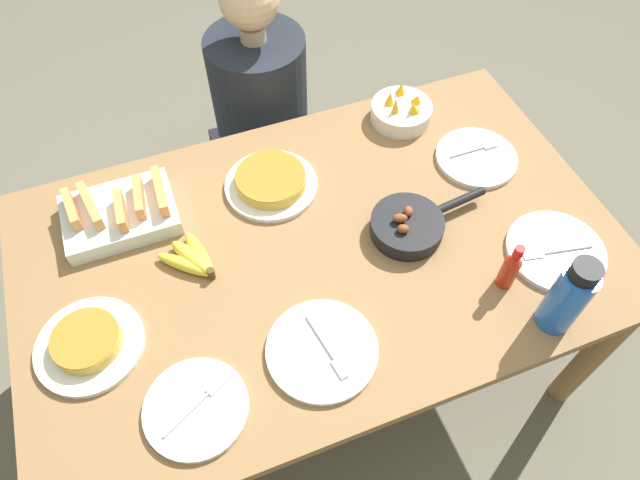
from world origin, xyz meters
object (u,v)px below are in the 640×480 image
Objects in this scene: empty_plate_mid_edge at (322,350)px; fruit_bowl_mango at (401,111)px; frittata_plate_center at (88,343)px; hot_sauce_bottle at (510,268)px; frittata_plate_side at (271,182)px; banana_bunch at (193,259)px; water_bottle at (568,297)px; skillet at (409,225)px; melon_tray at (120,213)px; empty_plate_far_left at (555,251)px; person_figure at (264,135)px; empty_plate_far_right at (476,158)px; empty_plate_near_front at (196,408)px.

fruit_bowl_mango reaches higher than empty_plate_mid_edge.
frittata_plate_center is 1.03m from hot_sauce_bottle.
frittata_plate_center is 1.35× the size of fruit_bowl_mango.
frittata_plate_side is 0.53m from empty_plate_mid_edge.
frittata_plate_center is (-0.29, -0.14, 0.00)m from banana_bunch.
water_bottle reaches higher than frittata_plate_center.
banana_bunch is 0.58m from skillet.
hot_sauce_bottle reaches higher than melon_tray.
hot_sauce_bottle is at bearing -25.24° from banana_bunch.
hot_sauce_bottle is at bearing -11.02° from frittata_plate_center.
melon_tray is 1.15× the size of empty_plate_far_left.
hot_sauce_bottle is 1.10m from person_figure.
hot_sauce_bottle is 0.14× the size of person_figure.
fruit_bowl_mango is at bearing 22.11° from banana_bunch.
empty_plate_far_right is (1.16, 0.20, -0.01)m from frittata_plate_center.
melon_tray is at bearing 95.93° from empty_plate_near_front.
empty_plate_far_left is 1.13m from person_figure.
frittata_plate_side is at bearing 142.22° from empty_plate_far_left.
empty_plate_far_left is at bearing -75.50° from fruit_bowl_mango.
banana_bunch is 0.26m from melon_tray.
water_bottle reaches higher than frittata_plate_side.
fruit_bowl_mango is (0.52, 0.65, 0.02)m from empty_plate_mid_edge.
empty_plate_far_left is 1.69× the size of hot_sauce_bottle.
empty_plate_mid_edge is at bearing -147.68° from empty_plate_far_right.
melon_tray is 1.04m from empty_plate_far_right.
empty_plate_near_front is at bearing -155.32° from empty_plate_far_right.
frittata_plate_center is at bearing 162.66° from water_bottle.
person_figure is (-0.36, 0.35, -0.29)m from fruit_bowl_mango.
skillet is 0.42m from empty_plate_mid_edge.
water_bottle reaches higher than empty_plate_mid_edge.
empty_plate_near_front and empty_plate_far_left have the same top height.
empty_plate_near_front is 0.91× the size of empty_plate_far_left.
fruit_bowl_mango is 0.17× the size of person_figure.
empty_plate_near_front is 0.82m from hot_sauce_bottle.
skillet is at bearing 2.47° from frittata_plate_center.
frittata_plate_side is at bearing -165.22° from fruit_bowl_mango.
frittata_plate_center is 1.07× the size of water_bottle.
hot_sauce_bottle is (0.45, -0.52, 0.04)m from frittata_plate_side.
frittata_plate_side is 1.12× the size of water_bottle.
water_bottle is (0.51, -0.65, 0.09)m from frittata_plate_side.
banana_bunch reaches higher than empty_plate_near_front.
banana_bunch is at bearing 77.01° from empty_plate_near_front.
empty_plate_far_left is (1.19, -0.17, -0.01)m from frittata_plate_center.
empty_plate_far_left is 0.19m from hot_sauce_bottle.
empty_plate_far_right is at bearing -8.26° from melon_tray.
person_figure reaches higher than melon_tray.
empty_plate_mid_edge is at bearing -57.87° from banana_bunch.
melon_tray is 0.38m from frittata_plate_center.
empty_plate_near_front is 0.88m from water_bottle.
empty_plate_near_front is 1.53× the size of hot_sauce_bottle.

